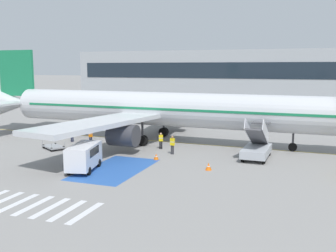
% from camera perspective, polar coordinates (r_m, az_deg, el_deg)
% --- Properties ---
extents(ground_plane, '(600.00, 600.00, 0.00)m').
position_cam_1_polar(ground_plane, '(43.84, -2.10, -2.31)').
color(ground_plane, gray).
extents(apron_leadline_yellow, '(81.88, 2.18, 0.01)m').
position_cam_1_polar(apron_leadline_yellow, '(43.76, 0.02, -2.32)').
color(apron_leadline_yellow, gold).
rests_on(apron_leadline_yellow, ground_plane).
extents(apron_stand_patch_blue, '(4.59, 8.63, 0.01)m').
position_cam_1_polar(apron_stand_patch_blue, '(32.58, -7.65, -6.21)').
color(apron_stand_patch_blue, '#2856A8').
rests_on(apron_stand_patch_blue, ground_plane).
extents(apron_walkway_bar_1, '(0.44, 3.60, 0.01)m').
position_cam_1_polar(apron_walkway_bar_1, '(26.99, -22.92, -9.96)').
color(apron_walkway_bar_1, silver).
rests_on(apron_walkway_bar_1, ground_plane).
extents(apron_walkway_bar_2, '(0.44, 3.60, 0.01)m').
position_cam_1_polar(apron_walkway_bar_2, '(26.21, -20.97, -10.40)').
color(apron_walkway_bar_2, silver).
rests_on(apron_walkway_bar_2, ground_plane).
extents(apron_walkway_bar_3, '(0.44, 3.60, 0.01)m').
position_cam_1_polar(apron_walkway_bar_3, '(25.47, -18.89, -10.85)').
color(apron_walkway_bar_3, silver).
rests_on(apron_walkway_bar_3, ground_plane).
extents(apron_walkway_bar_4, '(0.44, 3.60, 0.01)m').
position_cam_1_polar(apron_walkway_bar_4, '(24.76, -16.69, -11.31)').
color(apron_walkway_bar_4, silver).
rests_on(apron_walkway_bar_4, ground_plane).
extents(apron_walkway_bar_5, '(0.44, 3.60, 0.01)m').
position_cam_1_polar(apron_walkway_bar_5, '(24.09, -14.36, -11.78)').
color(apron_walkway_bar_5, silver).
rests_on(apron_walkway_bar_5, ground_plane).
extents(apron_walkway_bar_6, '(0.44, 3.60, 0.01)m').
position_cam_1_polar(apron_walkway_bar_6, '(23.46, -11.88, -12.25)').
color(apron_walkway_bar_6, silver).
rests_on(apron_walkway_bar_6, ground_plane).
extents(airliner, '(47.62, 33.69, 10.39)m').
position_cam_1_polar(airliner, '(43.45, -0.75, 2.44)').
color(airliner, silver).
rests_on(airliner, ground_plane).
extents(boarding_stairs_forward, '(2.32, 5.28, 3.89)m').
position_cam_1_polar(boarding_stairs_forward, '(36.69, 12.75, -3.12)').
color(boarding_stairs_forward, '#ADB2BA').
rests_on(boarding_stairs_forward, ground_plane).
extents(fuel_tanker, '(10.20, 3.62, 3.21)m').
position_cam_1_polar(fuel_tanker, '(68.50, 0.69, 2.98)').
color(fuel_tanker, '#38383D').
rests_on(fuel_tanker, ground_plane).
extents(service_van_0, '(2.72, 4.58, 2.10)m').
position_cam_1_polar(service_van_0, '(32.30, -12.10, -4.16)').
color(service_van_0, silver).
rests_on(service_van_0, ground_plane).
extents(baggage_cart, '(3.00, 2.64, 0.87)m').
position_cam_1_polar(baggage_cart, '(41.61, -16.28, -2.89)').
color(baggage_cart, gray).
rests_on(baggage_cart, ground_plane).
extents(ground_crew_0, '(0.48, 0.44, 1.80)m').
position_cam_1_polar(ground_crew_0, '(42.71, -11.17, -1.34)').
color(ground_crew_0, '#191E38').
rests_on(ground_crew_0, ground_plane).
extents(ground_crew_1, '(0.45, 0.27, 1.80)m').
position_cam_1_polar(ground_crew_1, '(37.43, 0.64, -2.57)').
color(ground_crew_1, '#2D2D33').
rests_on(ground_crew_1, ground_plane).
extents(ground_crew_2, '(0.47, 0.46, 1.71)m').
position_cam_1_polar(ground_crew_2, '(44.90, -13.77, -1.02)').
color(ground_crew_2, '#191E38').
rests_on(ground_crew_2, ground_plane).
extents(ground_crew_3, '(0.48, 0.37, 1.67)m').
position_cam_1_polar(ground_crew_3, '(39.88, -1.05, -2.00)').
color(ground_crew_3, black).
rests_on(ground_crew_3, ground_plane).
extents(traffic_cone_0, '(0.48, 0.48, 0.53)m').
position_cam_1_polar(traffic_cone_0, '(35.51, -1.74, -4.46)').
color(traffic_cone_0, orange).
rests_on(traffic_cone_0, ground_plane).
extents(traffic_cone_1, '(0.53, 0.53, 0.59)m').
position_cam_1_polar(traffic_cone_1, '(32.10, 5.90, -5.86)').
color(traffic_cone_1, orange).
rests_on(traffic_cone_1, ground_plane).
extents(terminal_building, '(131.00, 12.10, 13.24)m').
position_cam_1_polar(terminal_building, '(119.78, 16.84, 7.41)').
color(terminal_building, '#9EA3A8').
rests_on(terminal_building, ground_plane).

